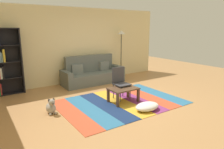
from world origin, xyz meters
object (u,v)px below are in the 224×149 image
at_px(pouf, 147,106).
at_px(folding_chair, 120,80).
at_px(bookshelf, 1,62).
at_px(coffee_table, 123,90).
at_px(dog, 51,107).
at_px(tv_remote, 120,87).
at_px(couch, 93,74).
at_px(standing_lamp, 121,38).

height_order(pouf, folding_chair, folding_chair).
bearing_deg(bookshelf, coffee_table, -43.86).
xyz_separation_m(dog, folding_chair, (1.98, -0.03, 0.37)).
xyz_separation_m(coffee_table, folding_chair, (0.10, 0.29, 0.20)).
bearing_deg(folding_chair, coffee_table, -95.22).
height_order(dog, tv_remote, tv_remote).
relative_size(bookshelf, tv_remote, 13.26).
distance_m(dog, folding_chair, 2.02).
bearing_deg(couch, coffee_table, -96.82).
distance_m(dog, standing_lamp, 4.37).
height_order(couch, pouf, couch).
bearing_deg(bookshelf, standing_lamp, -1.26).
distance_m(bookshelf, coffee_table, 3.69).
bearing_deg(couch, standing_lamp, 7.45).
distance_m(standing_lamp, tv_remote, 3.16).
distance_m(pouf, dog, 2.31).
bearing_deg(folding_chair, tv_remote, -111.03).
xyz_separation_m(pouf, dog, (-2.02, 1.13, 0.06)).
xyz_separation_m(couch, tv_remote, (-0.33, -2.17, 0.08)).
height_order(bookshelf, tv_remote, bookshelf).
height_order(dog, standing_lamp, standing_lamp).
distance_m(couch, coffee_table, 2.25).
distance_m(tv_remote, folding_chair, 0.31).
bearing_deg(standing_lamp, folding_chair, -126.86).
height_order(coffee_table, tv_remote, tv_remote).
bearing_deg(coffee_table, standing_lamp, 55.00).
xyz_separation_m(bookshelf, standing_lamp, (4.31, -0.09, 0.57)).
xyz_separation_m(couch, standing_lamp, (1.43, 0.19, 1.24)).
height_order(couch, coffee_table, couch).
xyz_separation_m(pouf, tv_remote, (-0.20, 0.86, 0.31)).
relative_size(couch, tv_remote, 15.07).
relative_size(coffee_table, standing_lamp, 0.41).
xyz_separation_m(bookshelf, coffee_table, (2.61, -2.51, -0.67)).
distance_m(couch, pouf, 3.04).
bearing_deg(coffee_table, bookshelf, 136.14).
bearing_deg(dog, bookshelf, 108.49).
bearing_deg(pouf, dog, 150.86).
xyz_separation_m(pouf, standing_lamp, (1.56, 3.21, 1.47)).
height_order(dog, folding_chair, folding_chair).
height_order(couch, dog, couch).
xyz_separation_m(couch, coffee_table, (-0.27, -2.23, -0.00)).
relative_size(couch, folding_chair, 2.51).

